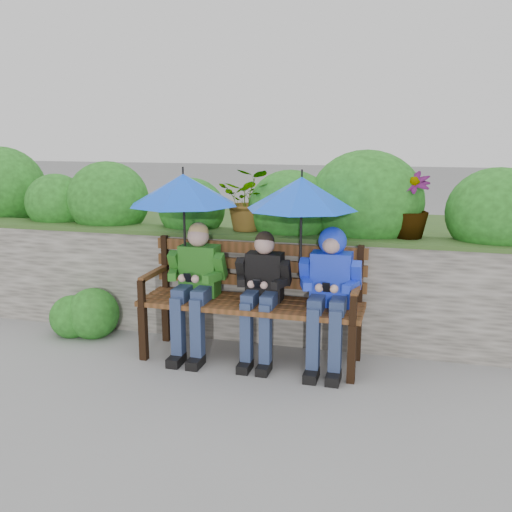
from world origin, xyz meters
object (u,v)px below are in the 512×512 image
(park_bench, at_px, (253,293))
(umbrella_left, at_px, (183,190))
(boy_right, at_px, (330,285))
(umbrella_right, at_px, (302,193))
(boy_left, at_px, (196,282))
(boy_middle, at_px, (262,289))

(park_bench, bearing_deg, umbrella_left, -176.20)
(park_bench, height_order, umbrella_left, umbrella_left)
(boy_right, height_order, umbrella_left, umbrella_left)
(umbrella_left, relative_size, umbrella_right, 1.05)
(boy_right, bearing_deg, umbrella_left, 178.16)
(boy_right, relative_size, umbrella_left, 1.24)
(park_bench, distance_m, umbrella_right, 0.99)
(boy_left, height_order, boy_right, boy_right)
(umbrella_right, bearing_deg, umbrella_left, 179.84)
(boy_middle, bearing_deg, boy_right, 0.71)
(boy_middle, relative_size, umbrella_right, 1.23)
(park_bench, height_order, boy_middle, boy_middle)
(boy_left, xyz_separation_m, boy_middle, (0.60, 0.01, -0.02))
(boy_left, bearing_deg, boy_middle, 0.51)
(boy_right, bearing_deg, umbrella_right, 171.38)
(boy_right, xyz_separation_m, umbrella_left, (-1.29, 0.04, 0.75))
(boy_middle, bearing_deg, umbrella_left, 176.11)
(boy_left, height_order, umbrella_right, umbrella_right)
(boy_left, height_order, boy_middle, boy_left)
(umbrella_right, bearing_deg, boy_right, -8.62)
(park_bench, bearing_deg, boy_left, -169.22)
(park_bench, xyz_separation_m, boy_left, (-0.50, -0.09, 0.09))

